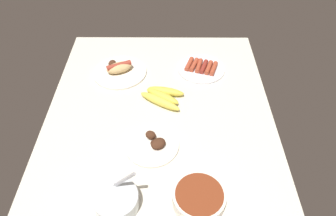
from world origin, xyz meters
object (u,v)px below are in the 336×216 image
object	(u,v)px
plate_grilled_meat	(153,144)
bowl_coleslaw	(116,200)
plate_sausages	(201,68)
plate_hotdog_assembled	(119,70)
bowl_chili	(199,198)
banana_bunch	(162,97)

from	to	relation	value
plate_grilled_meat	bowl_coleslaw	distance (cm)	25.46
plate_grilled_meat	plate_sausages	xyz separation A→B (cm)	(44.65, -20.45, -0.05)
bowl_coleslaw	plate_hotdog_assembled	xyz separation A→B (cm)	(65.29, 6.82, -1.53)
plate_sausages	bowl_chili	size ratio (longest dim) A/B	1.31
banana_bunch	bowl_coleslaw	size ratio (longest dim) A/B	1.28
bowl_chili	banana_bunch	bearing A→B (deg)	14.78
bowl_coleslaw	plate_grilled_meat	bearing A→B (deg)	-23.67
plate_sausages	plate_hotdog_assembled	xyz separation A→B (cm)	(-2.59, 37.46, 0.65)
banana_bunch	plate_grilled_meat	xyz separation A→B (cm)	(-24.43, 2.77, -0.67)
bowl_coleslaw	plate_hotdog_assembled	bearing A→B (deg)	5.96
banana_bunch	bowl_chili	world-z (taller)	bowl_chili
bowl_chili	plate_grilled_meat	bearing A→B (deg)	34.37
banana_bunch	plate_hotdog_assembled	bearing A→B (deg)	48.29
banana_bunch	plate_grilled_meat	size ratio (longest dim) A/B	1.01
banana_bunch	bowl_coleslaw	xyz separation A→B (cm)	(-47.67, 12.96, 1.46)
banana_bunch	plate_grilled_meat	distance (cm)	24.60
plate_sausages	bowl_chili	xyz separation A→B (cm)	(-66.60, 5.44, 1.73)
plate_hotdog_assembled	bowl_chili	world-z (taller)	plate_hotdog_assembled
plate_grilled_meat	plate_hotdog_assembled	bearing A→B (deg)	22.01
banana_bunch	plate_hotdog_assembled	size ratio (longest dim) A/B	0.82
bowl_coleslaw	plate_sausages	bearing A→B (deg)	-24.29
banana_bunch	bowl_coleslaw	distance (cm)	49.42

